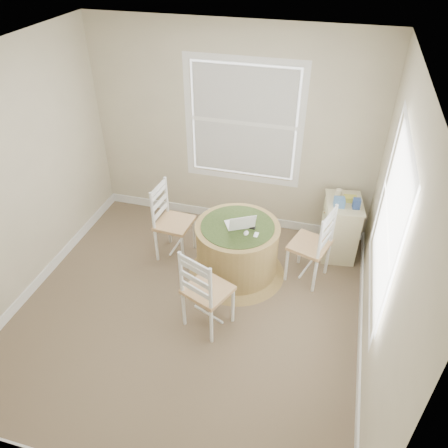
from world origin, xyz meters
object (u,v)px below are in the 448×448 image
(chair_left, at_px, (174,223))
(laptop, at_px, (240,224))
(corner_chest, at_px, (340,228))
(chair_near, at_px, (208,289))
(chair_right, at_px, (310,245))
(round_table, at_px, (237,248))

(chair_left, xyz_separation_m, laptop, (0.84, -0.13, 0.23))
(corner_chest, bearing_deg, chair_near, -135.93)
(chair_left, bearing_deg, chair_near, -139.51)
(chair_right, bearing_deg, chair_near, -24.35)
(chair_left, xyz_separation_m, chair_near, (0.72, -0.97, 0.00))
(chair_left, xyz_separation_m, corner_chest, (1.93, 0.57, -0.10))
(chair_near, xyz_separation_m, laptop, (0.11, 0.85, 0.23))
(chair_left, relative_size, laptop, 2.47)
(corner_chest, bearing_deg, chair_left, -171.47)
(laptop, height_order, corner_chest, laptop)
(chair_left, bearing_deg, laptop, -94.57)
(round_table, bearing_deg, corner_chest, 33.57)
(chair_near, bearing_deg, chair_left, -30.56)
(chair_left, relative_size, chair_near, 1.00)
(chair_right, height_order, corner_chest, chair_right)
(chair_near, relative_size, corner_chest, 1.27)
(round_table, relative_size, chair_left, 1.19)
(round_table, xyz_separation_m, chair_left, (-0.81, 0.13, 0.10))
(round_table, bearing_deg, chair_right, 11.67)
(round_table, xyz_separation_m, corner_chest, (1.11, 0.70, 0.00))
(round_table, xyz_separation_m, chair_right, (0.80, 0.14, 0.10))
(laptop, bearing_deg, corner_chest, -176.90)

